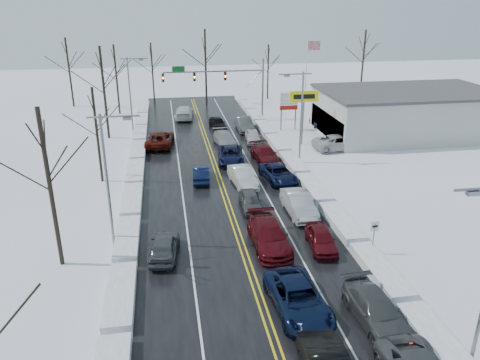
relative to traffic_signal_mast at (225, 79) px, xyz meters
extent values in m
plane|color=white|center=(-3.45, -27.99, -5.48)|extent=(160.00, 160.00, 0.00)
cube|color=black|center=(-3.45, -25.99, -5.47)|extent=(14.00, 84.00, 0.01)
cube|color=white|center=(-11.05, -25.99, -5.48)|extent=(1.55, 72.00, 0.63)
cube|color=white|center=(4.15, -25.99, -5.48)|extent=(1.55, 72.00, 0.63)
cylinder|color=slate|center=(5.05, 0.01, -1.48)|extent=(0.24, 0.24, 8.00)
cylinder|color=slate|center=(-1.45, 0.01, 1.02)|extent=(13.00, 0.18, 0.18)
cylinder|color=slate|center=(3.85, 0.01, -0.08)|extent=(2.33, 0.10, 2.33)
cube|color=#0C591E|center=(-5.95, 0.01, 1.42)|extent=(1.60, 0.08, 0.70)
cube|color=black|center=(0.05, 0.01, 0.37)|extent=(0.32, 0.25, 1.05)
sphere|color=#3F0705|center=(0.05, -0.15, 0.67)|extent=(0.20, 0.20, 0.20)
sphere|color=orange|center=(0.05, -0.15, 0.37)|extent=(0.22, 0.22, 0.22)
sphere|color=black|center=(0.05, -0.15, 0.07)|extent=(0.20, 0.20, 0.20)
cube|color=black|center=(-3.95, 0.01, 0.37)|extent=(0.32, 0.25, 1.05)
sphere|color=#3F0705|center=(-3.95, -0.15, 0.67)|extent=(0.20, 0.20, 0.20)
sphere|color=orange|center=(-3.95, -0.15, 0.37)|extent=(0.22, 0.22, 0.22)
sphere|color=black|center=(-3.95, -0.15, 0.07)|extent=(0.20, 0.20, 0.20)
cube|color=black|center=(-7.95, 0.01, 0.37)|extent=(0.32, 0.25, 1.05)
sphere|color=#3F0705|center=(-7.95, -0.15, 0.67)|extent=(0.20, 0.20, 0.20)
sphere|color=orange|center=(-7.95, -0.15, 0.37)|extent=(0.22, 0.22, 0.22)
sphere|color=black|center=(-7.95, -0.15, 0.07)|extent=(0.20, 0.20, 0.20)
cylinder|color=slate|center=(7.05, -11.99, -2.68)|extent=(0.20, 0.20, 5.60)
cube|color=#FFEB0D|center=(7.05, -11.99, -0.08)|extent=(3.20, 0.30, 1.20)
cube|color=black|center=(7.05, -12.16, -0.08)|extent=(2.40, 0.04, 0.50)
cylinder|color=slate|center=(6.15, -5.99, -3.48)|extent=(0.16, 0.16, 4.00)
cylinder|color=slate|center=(7.95, -5.99, -3.48)|extent=(0.16, 0.16, 4.00)
cube|color=white|center=(7.05, -5.99, -1.18)|extent=(2.20, 0.22, 0.70)
cube|color=white|center=(7.05, -5.99, -1.98)|extent=(2.20, 0.22, 0.70)
cube|color=#98190B|center=(7.05, -5.99, -2.68)|extent=(2.20, 0.22, 0.50)
cylinder|color=slate|center=(4.75, -35.99, -4.38)|extent=(0.08, 0.08, 2.20)
cube|color=white|center=(4.75, -35.99, -3.48)|extent=(0.55, 0.05, 0.70)
cube|color=black|center=(4.75, -36.03, -3.48)|extent=(0.35, 0.02, 0.15)
cylinder|color=silver|center=(11.55, 2.01, -0.48)|extent=(0.14, 0.14, 10.00)
cube|color=#B8B8B3|center=(20.55, -9.99, -2.98)|extent=(20.00, 12.00, 5.00)
cube|color=#262628|center=(10.60, -9.99, -3.88)|extent=(0.10, 11.00, 2.80)
cube|color=#3F3F42|center=(20.55, -9.99, -0.33)|extent=(20.40, 12.40, 0.30)
cube|color=slate|center=(3.45, -45.99, 3.17)|extent=(0.50, 0.25, 0.18)
cylinder|color=slate|center=(5.05, -17.99, -0.98)|extent=(0.18, 0.18, 9.00)
cylinder|color=slate|center=(4.25, -17.99, 3.32)|extent=(3.20, 0.12, 0.12)
cube|color=slate|center=(3.45, -17.99, 3.17)|extent=(0.50, 0.25, 0.18)
cylinder|color=slate|center=(-11.95, -31.99, -0.98)|extent=(0.18, 0.18, 9.00)
cylinder|color=slate|center=(-11.15, -31.99, 3.32)|extent=(3.20, 0.12, 0.12)
cube|color=slate|center=(-10.35, -31.99, 3.17)|extent=(0.50, 0.25, 0.18)
cylinder|color=slate|center=(-11.95, -3.99, -0.98)|extent=(0.18, 0.18, 9.00)
cylinder|color=slate|center=(-11.15, -3.99, 3.32)|extent=(3.20, 0.12, 0.12)
cube|color=slate|center=(-10.35, -3.99, 3.17)|extent=(0.50, 0.25, 0.18)
cylinder|color=#2D231C|center=(-14.95, -33.99, -0.48)|extent=(0.27, 0.27, 10.00)
cylinder|color=#2D231C|center=(-13.95, -19.99, -1.23)|extent=(0.23, 0.23, 8.50)
cylinder|color=#2D231C|center=(-14.65, -5.99, -0.23)|extent=(0.28, 0.28, 10.50)
cylinder|color=#2D231C|center=(-14.25, 6.01, -0.73)|extent=(0.25, 0.25, 9.50)
cylinder|color=#2D231C|center=(-21.45, 12.01, -0.48)|extent=(0.27, 0.27, 10.00)
cylinder|color=#2D231C|center=(-9.45, 13.01, -0.98)|extent=(0.24, 0.24, 9.00)
cylinder|color=#2D231C|center=(-1.45, 11.01, 0.02)|extent=(0.29, 0.29, 11.00)
cylinder|color=#2D231C|center=(8.55, 12.51, -1.23)|extent=(0.23, 0.23, 8.50)
cylinder|color=#2D231C|center=(24.55, 13.01, -0.23)|extent=(0.28, 0.28, 10.50)
imported|color=#0B1533|center=(-1.67, -40.95, -5.48)|extent=(2.93, 5.77, 1.56)
imported|color=#4B0A10|center=(-1.67, -33.99, -5.48)|extent=(2.31, 5.65, 1.64)
imported|color=#424547|center=(-1.80, -27.98, -5.48)|extent=(1.67, 3.95, 1.33)
imported|color=silver|center=(-1.57, -22.96, -5.48)|extent=(2.21, 4.96, 1.58)
imported|color=black|center=(-1.73, -16.76, -5.48)|extent=(3.08, 5.62, 1.49)
imported|color=#93959A|center=(-1.56, -10.93, -5.48)|extent=(2.51, 5.15, 1.44)
imported|color=black|center=(-1.50, -3.89, -5.48)|extent=(2.19, 4.32, 1.41)
imported|color=#3D4042|center=(2.00, -42.51, -5.48)|extent=(2.36, 5.24, 1.49)
imported|color=#4A0911|center=(1.70, -34.75, -5.48)|extent=(2.01, 4.23, 1.39)
imported|color=#ADAFB5|center=(1.68, -29.46, -5.48)|extent=(1.87, 5.08, 1.66)
imported|color=black|center=(1.76, -22.51, -5.48)|extent=(3.01, 5.34, 1.41)
imported|color=#44090F|center=(1.71, -17.17, -5.48)|extent=(2.52, 5.37, 1.51)
imported|color=silver|center=(1.74, -10.46, -5.48)|extent=(1.99, 4.21, 1.39)
imported|color=#3E4043|center=(1.61, -5.47, -5.48)|extent=(1.76, 4.96, 1.63)
imported|color=black|center=(-5.11, -21.29, -5.48)|extent=(1.72, 4.23, 1.37)
imported|color=#480E09|center=(-8.71, -10.20, -5.48)|extent=(3.50, 6.26, 1.65)
imported|color=silver|center=(-5.37, 1.95, -5.48)|extent=(2.97, 6.03, 1.69)
imported|color=#46494C|center=(-8.58, -34.11, -5.48)|extent=(2.28, 4.51, 1.47)
imported|color=silver|center=(10.47, -14.67, -5.48)|extent=(6.04, 3.21, 1.62)
imported|color=black|center=(13.44, -11.04, -5.48)|extent=(2.27, 4.81, 1.35)
imported|color=black|center=(11.38, -4.92, -5.48)|extent=(1.99, 4.31, 1.43)
camera|label=1|loc=(-8.07, -60.79, 10.27)|focal=35.00mm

